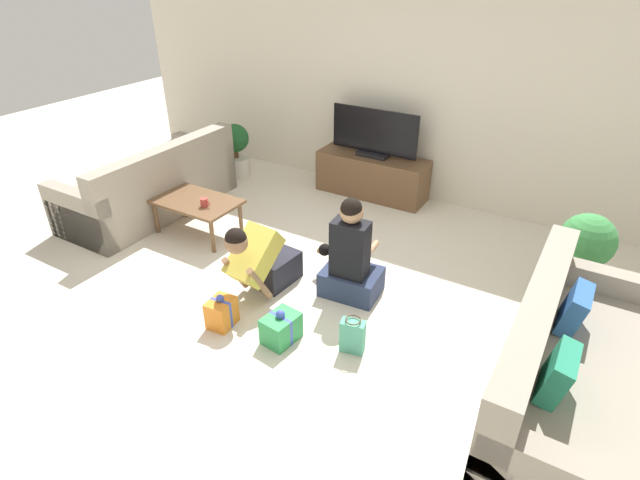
# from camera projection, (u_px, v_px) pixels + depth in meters

# --- Properties ---
(ground_plane) EXTENTS (16.00, 16.00, 0.00)m
(ground_plane) POSITION_uv_depth(u_px,v_px,m) (292.00, 292.00, 4.64)
(ground_plane) COLOR beige
(wall_back) EXTENTS (8.40, 0.06, 2.60)m
(wall_back) POSITION_uv_depth(u_px,v_px,m) (411.00, 92.00, 5.94)
(wall_back) COLOR beige
(wall_back) RESTS_ON ground_plane
(sofa_left) EXTENTS (0.94, 2.09, 0.87)m
(sofa_left) POSITION_uv_depth(u_px,v_px,m) (152.00, 187.00, 5.97)
(sofa_left) COLOR gray
(sofa_left) RESTS_ON ground_plane
(sofa_right) EXTENTS (0.94, 2.09, 0.87)m
(sofa_right) POSITION_uv_depth(u_px,v_px,m) (574.00, 378.00, 3.30)
(sofa_right) COLOR gray
(sofa_right) RESTS_ON ground_plane
(coffee_table) EXTENTS (0.94, 0.58, 0.41)m
(coffee_table) POSITION_uv_depth(u_px,v_px,m) (196.00, 204.00, 5.44)
(coffee_table) COLOR brown
(coffee_table) RESTS_ON ground_plane
(tv_console) EXTENTS (1.41, 0.46, 0.53)m
(tv_console) POSITION_uv_depth(u_px,v_px,m) (372.00, 176.00, 6.38)
(tv_console) COLOR brown
(tv_console) RESTS_ON ground_plane
(tv) EXTENTS (1.13, 0.20, 0.59)m
(tv) POSITION_uv_depth(u_px,v_px,m) (374.00, 136.00, 6.12)
(tv) COLOR black
(tv) RESTS_ON tv_console
(potted_plant_corner_right) EXTENTS (0.47, 0.47, 0.85)m
(potted_plant_corner_right) POSITION_uv_depth(u_px,v_px,m) (586.00, 246.00, 4.27)
(potted_plant_corner_right) COLOR beige
(potted_plant_corner_right) RESTS_ON ground_plane
(potted_plant_corner_left) EXTENTS (0.38, 0.38, 0.73)m
(potted_plant_corner_left) POSITION_uv_depth(u_px,v_px,m) (236.00, 149.00, 6.90)
(potted_plant_corner_left) COLOR beige
(potted_plant_corner_left) RESTS_ON ground_plane
(person_kneeling) EXTENTS (0.38, 0.82, 0.79)m
(person_kneeling) POSITION_uv_depth(u_px,v_px,m) (261.00, 260.00, 4.48)
(person_kneeling) COLOR #23232D
(person_kneeling) RESTS_ON ground_plane
(person_sitting) EXTENTS (0.55, 0.51, 0.99)m
(person_sitting) POSITION_uv_depth(u_px,v_px,m) (351.00, 260.00, 4.44)
(person_sitting) COLOR #283351
(person_sitting) RESTS_ON ground_plane
(dog) EXTENTS (0.45, 0.32, 0.32)m
(dog) POSITION_uv_depth(u_px,v_px,m) (341.00, 253.00, 4.83)
(dog) COLOR black
(dog) RESTS_ON ground_plane
(gift_box_a) EXTENTS (0.21, 0.25, 0.31)m
(gift_box_a) POSITION_uv_depth(u_px,v_px,m) (222.00, 313.00, 4.18)
(gift_box_a) COLOR orange
(gift_box_a) RESTS_ON ground_plane
(gift_box_b) EXTENTS (0.25, 0.32, 0.30)m
(gift_box_b) POSITION_uv_depth(u_px,v_px,m) (281.00, 328.00, 4.02)
(gift_box_b) COLOR #2D934C
(gift_box_b) RESTS_ON ground_plane
(gift_bag_a) EXTENTS (0.21, 0.15, 0.31)m
(gift_bag_a) POSITION_uv_depth(u_px,v_px,m) (353.00, 336.00, 3.90)
(gift_bag_a) COLOR #4CA384
(gift_bag_a) RESTS_ON ground_plane
(mug) EXTENTS (0.12, 0.08, 0.09)m
(mug) POSITION_uv_depth(u_px,v_px,m) (204.00, 202.00, 5.26)
(mug) COLOR #B23D38
(mug) RESTS_ON coffee_table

